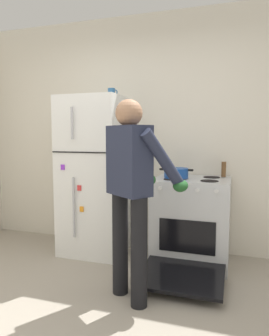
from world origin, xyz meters
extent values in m
cube|color=silver|center=(0.00, 1.95, 1.35)|extent=(6.00, 0.10, 2.70)
cube|color=white|center=(-0.53, 1.57, 0.87)|extent=(0.68, 0.68, 1.75)
cube|color=black|center=(-0.53, 1.23, 1.15)|extent=(0.67, 0.01, 0.01)
cylinder|color=#B7B7BC|center=(-0.62, 1.20, 0.58)|extent=(0.02, 0.02, 0.63)
cylinder|color=#B7B7BC|center=(-0.62, 1.20, 1.45)|extent=(0.02, 0.02, 0.33)
cube|color=orange|center=(-0.53, 1.22, 0.56)|extent=(0.04, 0.01, 0.06)
cube|color=red|center=(-0.56, 1.22, 0.78)|extent=(0.04, 0.01, 0.06)
cube|color=purple|center=(-0.75, 1.22, 0.99)|extent=(0.04, 0.01, 0.06)
cube|color=silver|center=(0.56, 1.57, 0.44)|extent=(0.76, 0.64, 0.88)
cube|color=black|center=(0.56, 1.25, 0.37)|extent=(0.53, 0.01, 0.32)
cylinder|color=black|center=(0.38, 1.43, 0.89)|extent=(0.17, 0.17, 0.01)
cylinder|color=black|center=(0.74, 1.43, 0.89)|extent=(0.17, 0.17, 0.01)
cylinder|color=black|center=(0.38, 1.71, 0.89)|extent=(0.17, 0.17, 0.01)
cylinder|color=black|center=(0.74, 1.71, 0.89)|extent=(0.17, 0.17, 0.01)
cylinder|color=silver|center=(0.30, 1.23, 0.82)|extent=(0.04, 0.03, 0.04)
cylinder|color=silver|center=(0.47, 1.23, 0.82)|extent=(0.04, 0.03, 0.04)
cylinder|color=silver|center=(0.65, 1.23, 0.82)|extent=(0.04, 0.03, 0.04)
cylinder|color=silver|center=(0.82, 1.23, 0.82)|extent=(0.04, 0.03, 0.04)
cube|color=black|center=(0.56, 0.97, 0.10)|extent=(0.72, 0.57, 0.08)
cylinder|color=black|center=(0.08, 0.73, 0.43)|extent=(0.13, 0.13, 0.86)
cylinder|color=black|center=(0.29, 0.58, 0.43)|extent=(0.13, 0.13, 0.86)
cube|color=#23283D|center=(0.19, 0.65, 1.13)|extent=(0.41, 0.37, 0.54)
sphere|color=#A37556|center=(0.19, 0.65, 1.49)|extent=(0.21, 0.21, 0.21)
sphere|color=#4A4A4A|center=(0.19, 0.65, 1.46)|extent=(0.15, 0.15, 0.15)
cylinder|color=#23283D|center=(0.13, 0.91, 1.14)|extent=(0.32, 0.40, 0.48)
cylinder|color=#23283D|center=(0.45, 0.68, 1.14)|extent=(0.32, 0.40, 0.48)
ellipsoid|color=#1E5123|center=(0.24, 1.06, 0.92)|extent=(0.12, 0.18, 0.10)
ellipsoid|color=#1E5123|center=(0.56, 0.83, 0.92)|extent=(0.12, 0.18, 0.10)
cylinder|color=#19479E|center=(0.40, 1.52, 0.94)|extent=(0.25, 0.25, 0.10)
cube|color=black|center=(0.25, 1.52, 0.98)|extent=(0.05, 0.03, 0.02)
cube|color=black|center=(0.55, 1.52, 0.98)|extent=(0.05, 0.03, 0.02)
cylinder|color=#2D6093|center=(-0.35, 1.62, 1.79)|extent=(0.08, 0.08, 0.10)
torus|color=#2D6093|center=(-0.31, 1.62, 1.80)|extent=(0.06, 0.01, 0.06)
cylinder|color=brown|center=(0.86, 1.77, 0.97)|extent=(0.05, 0.05, 0.16)
camera|label=1|loc=(0.97, -1.63, 1.32)|focal=33.31mm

